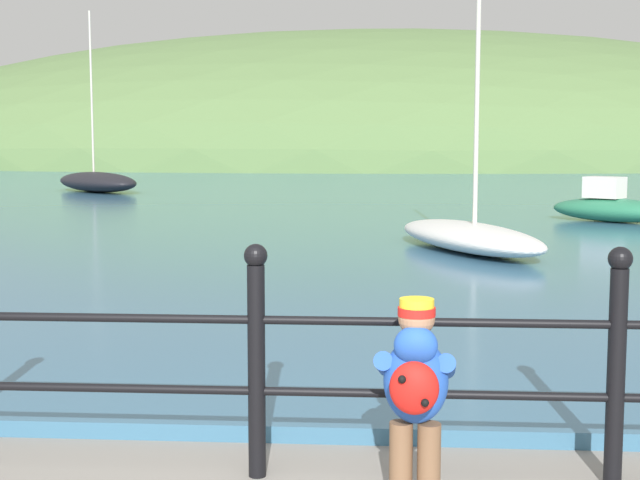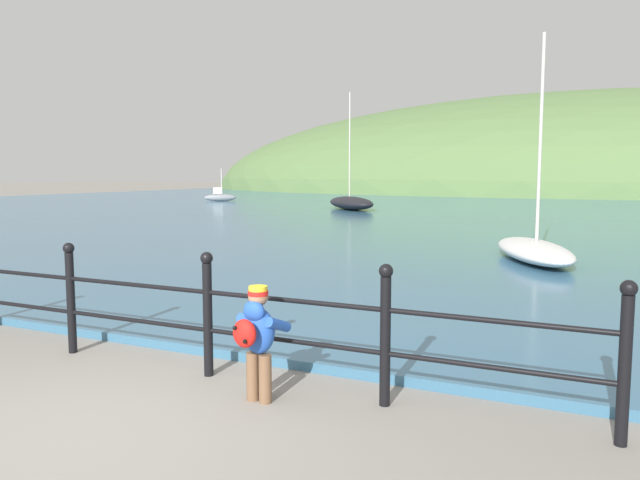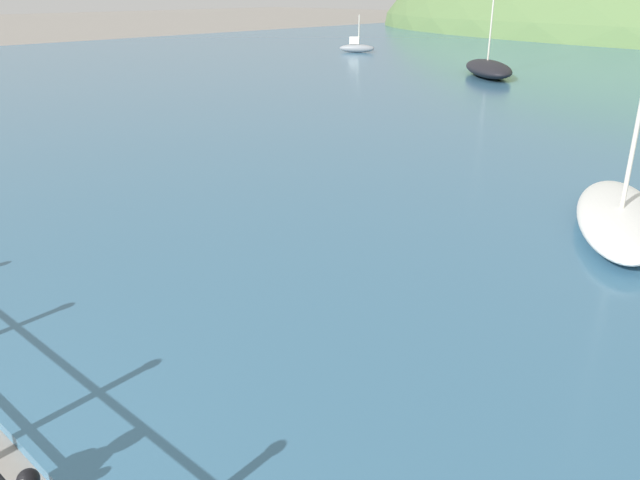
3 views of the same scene
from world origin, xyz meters
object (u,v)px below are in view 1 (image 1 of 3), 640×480
object	(u,v)px
child_in_coat	(416,385)
boat_mid_harbor	(97,181)
boat_far_right	(468,235)
boat_green_fishing	(612,207)

from	to	relation	value
child_in_coat	boat_mid_harbor	size ratio (longest dim) A/B	0.17
child_in_coat	boat_far_right	size ratio (longest dim) A/B	0.22
boat_green_fishing	boat_mid_harbor	world-z (taller)	boat_mid_harbor
child_in_coat	boat_green_fishing	bearing A→B (deg)	72.54
boat_far_right	boat_mid_harbor	bearing A→B (deg)	124.76
boat_far_right	boat_mid_harbor	world-z (taller)	boat_mid_harbor
boat_mid_harbor	boat_green_fishing	bearing A→B (deg)	-35.97
child_in_coat	boat_green_fishing	size ratio (longest dim) A/B	0.39
boat_green_fishing	boat_mid_harbor	bearing A→B (deg)	144.03
boat_mid_harbor	child_in_coat	bearing A→B (deg)	-68.99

